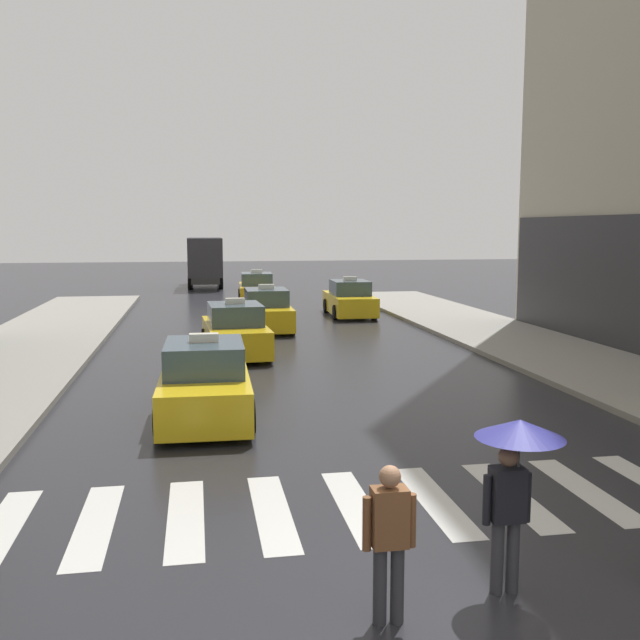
{
  "coord_description": "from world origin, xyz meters",
  "views": [
    {
      "loc": [
        -2.78,
        -6.5,
        3.96
      ],
      "look_at": [
        -0.24,
        8.0,
        2.05
      ],
      "focal_mm": 39.68,
      "sensor_mm": 36.0,
      "label": 1
    }
  ],
  "objects_px": {
    "taxi_second": "(235,332)",
    "box_truck": "(205,260)",
    "taxi_fourth": "(350,300)",
    "pedestrian_plain_coat": "(389,535)",
    "taxi_third": "(266,311)",
    "taxi_lead": "(205,384)",
    "taxi_fifth": "(257,290)",
    "pedestrian_with_umbrella": "(515,458)"
  },
  "relations": [
    {
      "from": "taxi_third",
      "to": "pedestrian_with_umbrella",
      "type": "distance_m",
      "value": 20.7
    },
    {
      "from": "taxi_fourth",
      "to": "taxi_fifth",
      "type": "distance_m",
      "value": 7.32
    },
    {
      "from": "taxi_fifth",
      "to": "box_truck",
      "type": "xyz_separation_m",
      "value": [
        -2.56,
        10.69,
        1.13
      ]
    },
    {
      "from": "pedestrian_with_umbrella",
      "to": "pedestrian_plain_coat",
      "type": "bearing_deg",
      "value": -165.94
    },
    {
      "from": "taxi_lead",
      "to": "pedestrian_plain_coat",
      "type": "xyz_separation_m",
      "value": [
        1.71,
        -8.29,
        0.21
      ]
    },
    {
      "from": "taxi_lead",
      "to": "taxi_fourth",
      "type": "xyz_separation_m",
      "value": [
        6.74,
        16.56,
        0.0
      ]
    },
    {
      "from": "taxi_lead",
      "to": "taxi_second",
      "type": "height_order",
      "value": "same"
    },
    {
      "from": "taxi_fourth",
      "to": "pedestrian_plain_coat",
      "type": "relative_size",
      "value": 2.78
    },
    {
      "from": "taxi_third",
      "to": "taxi_fifth",
      "type": "height_order",
      "value": "same"
    },
    {
      "from": "taxi_third",
      "to": "taxi_fifth",
      "type": "relative_size",
      "value": 0.99
    },
    {
      "from": "taxi_lead",
      "to": "box_truck",
      "type": "relative_size",
      "value": 0.61
    },
    {
      "from": "taxi_second",
      "to": "box_truck",
      "type": "distance_m",
      "value": 26.15
    },
    {
      "from": "taxi_fifth",
      "to": "box_truck",
      "type": "height_order",
      "value": "box_truck"
    },
    {
      "from": "taxi_second",
      "to": "box_truck",
      "type": "bearing_deg",
      "value": 91.25
    },
    {
      "from": "taxi_third",
      "to": "pedestrian_with_umbrella",
      "type": "bearing_deg",
      "value": -88.22
    },
    {
      "from": "taxi_lead",
      "to": "taxi_second",
      "type": "distance_m",
      "value": 7.52
    },
    {
      "from": "taxi_fourth",
      "to": "pedestrian_with_umbrella",
      "type": "bearing_deg",
      "value": -98.22
    },
    {
      "from": "taxi_third",
      "to": "box_truck",
      "type": "relative_size",
      "value": 0.6
    },
    {
      "from": "taxi_fifth",
      "to": "pedestrian_with_umbrella",
      "type": "height_order",
      "value": "pedestrian_with_umbrella"
    },
    {
      "from": "taxi_third",
      "to": "taxi_fourth",
      "type": "height_order",
      "value": "same"
    },
    {
      "from": "taxi_third",
      "to": "pedestrian_plain_coat",
      "type": "xyz_separation_m",
      "value": [
        -0.85,
        -21.05,
        0.21
      ]
    },
    {
      "from": "taxi_fifth",
      "to": "taxi_lead",
      "type": "bearing_deg",
      "value": -97.56
    },
    {
      "from": "pedestrian_with_umbrella",
      "to": "taxi_fifth",
      "type": "bearing_deg",
      "value": 90.3
    },
    {
      "from": "taxi_fifth",
      "to": "pedestrian_with_umbrella",
      "type": "relative_size",
      "value": 2.38
    },
    {
      "from": "taxi_third",
      "to": "box_truck",
      "type": "bearing_deg",
      "value": 95.72
    },
    {
      "from": "taxi_third",
      "to": "taxi_lead",
      "type": "bearing_deg",
      "value": -101.33
    },
    {
      "from": "taxi_lead",
      "to": "pedestrian_plain_coat",
      "type": "bearing_deg",
      "value": -78.37
    },
    {
      "from": "taxi_fifth",
      "to": "pedestrian_plain_coat",
      "type": "xyz_separation_m",
      "value": [
        -1.33,
        -31.16,
        0.21
      ]
    },
    {
      "from": "taxi_lead",
      "to": "pedestrian_plain_coat",
      "type": "relative_size",
      "value": 2.77
    },
    {
      "from": "taxi_lead",
      "to": "taxi_fourth",
      "type": "height_order",
      "value": "same"
    },
    {
      "from": "taxi_fourth",
      "to": "box_truck",
      "type": "distance_m",
      "value": 18.15
    },
    {
      "from": "taxi_second",
      "to": "taxi_third",
      "type": "bearing_deg",
      "value": 74.12
    },
    {
      "from": "taxi_second",
      "to": "taxi_fourth",
      "type": "height_order",
      "value": "same"
    },
    {
      "from": "taxi_second",
      "to": "box_truck",
      "type": "height_order",
      "value": "box_truck"
    },
    {
      "from": "pedestrian_with_umbrella",
      "to": "taxi_third",
      "type": "bearing_deg",
      "value": 91.78
    },
    {
      "from": "taxi_lead",
      "to": "taxi_second",
      "type": "bearing_deg",
      "value": 82.02
    },
    {
      "from": "taxi_second",
      "to": "box_truck",
      "type": "xyz_separation_m",
      "value": [
        -0.57,
        26.12,
        1.13
      ]
    },
    {
      "from": "taxi_second",
      "to": "pedestrian_plain_coat",
      "type": "height_order",
      "value": "taxi_second"
    },
    {
      "from": "taxi_third",
      "to": "pedestrian_plain_coat",
      "type": "height_order",
      "value": "taxi_third"
    },
    {
      "from": "box_truck",
      "to": "pedestrian_with_umbrella",
      "type": "bearing_deg",
      "value": -86.24
    },
    {
      "from": "box_truck",
      "to": "pedestrian_plain_coat",
      "type": "distance_m",
      "value": 41.87
    },
    {
      "from": "taxi_lead",
      "to": "taxi_third",
      "type": "height_order",
      "value": "same"
    }
  ]
}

